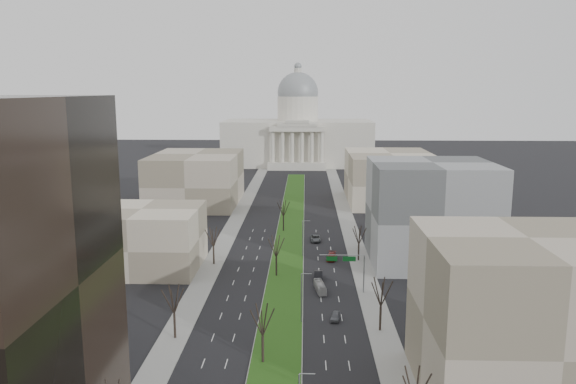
% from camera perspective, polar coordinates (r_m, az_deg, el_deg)
% --- Properties ---
extents(ground, '(600.00, 600.00, 0.00)m').
position_cam_1_polar(ground, '(163.77, 0.24, -4.02)').
color(ground, black).
rests_on(ground, ground).
extents(median, '(8.00, 222.03, 0.20)m').
position_cam_1_polar(median, '(162.77, 0.23, -4.07)').
color(median, '#999993').
rests_on(median, ground).
extents(sidewalk_left, '(5.00, 330.00, 0.15)m').
position_cam_1_polar(sidewalk_left, '(141.30, -7.20, -6.42)').
color(sidewalk_left, gray).
rests_on(sidewalk_left, ground).
extents(sidewalk_right, '(5.00, 330.00, 0.15)m').
position_cam_1_polar(sidewalk_right, '(140.25, 7.17, -6.55)').
color(sidewalk_right, gray).
rests_on(sidewalk_right, ground).
extents(capitol, '(80.00, 46.00, 55.00)m').
position_cam_1_polar(capitol, '(309.16, 0.99, 5.85)').
color(capitol, beige).
rests_on(capitol, ground).
extents(building_beige_left, '(26.00, 22.00, 14.00)m').
position_cam_1_polar(building_beige_left, '(133.39, -14.55, -4.60)').
color(building_beige_left, gray).
rests_on(building_beige_left, ground).
extents(building_tan_right, '(26.00, 24.00, 22.00)m').
position_cam_1_polar(building_tan_right, '(81.79, 22.72, -11.75)').
color(building_tan_right, gray).
rests_on(building_tan_right, ground).
extents(building_grey_right, '(28.00, 26.00, 24.00)m').
position_cam_1_polar(building_grey_right, '(136.97, 14.29, -2.05)').
color(building_grey_right, '#595C5E').
rests_on(building_grey_right, ground).
extents(building_far_left, '(30.00, 40.00, 18.00)m').
position_cam_1_polar(building_far_left, '(204.88, -9.29, 1.34)').
color(building_far_left, gray).
rests_on(building_far_left, ground).
extents(building_far_right, '(30.00, 40.00, 18.00)m').
position_cam_1_polar(building_far_right, '(208.32, 10.25, 1.45)').
color(building_far_right, gray).
rests_on(building_far_right, ground).
extents(tree_left_mid, '(5.40, 5.40, 9.72)m').
position_cam_1_polar(tree_left_mid, '(95.34, -11.54, -10.54)').
color(tree_left_mid, black).
rests_on(tree_left_mid, ground).
extents(tree_left_far, '(5.28, 5.28, 9.50)m').
position_cam_1_polar(tree_left_far, '(132.77, -7.60, -4.49)').
color(tree_left_far, black).
rests_on(tree_left_far, ground).
extents(tree_right_mid, '(5.52, 5.52, 9.94)m').
position_cam_1_polar(tree_right_mid, '(97.45, 9.45, -9.90)').
color(tree_right_mid, black).
rests_on(tree_right_mid, ground).
extents(tree_right_far, '(5.04, 5.04, 9.07)m').
position_cam_1_polar(tree_right_far, '(135.59, 7.22, -4.30)').
color(tree_right_far, black).
rests_on(tree_right_far, ground).
extents(tree_median_a, '(5.40, 5.40, 9.72)m').
position_cam_1_polar(tree_median_a, '(85.72, -2.61, -12.78)').
color(tree_median_a, black).
rests_on(tree_median_a, ground).
extents(tree_median_b, '(5.40, 5.40, 9.72)m').
position_cam_1_polar(tree_median_b, '(123.43, -1.20, -5.47)').
color(tree_median_b, black).
rests_on(tree_median_b, ground).
extents(tree_median_c, '(5.40, 5.40, 9.72)m').
position_cam_1_polar(tree_median_c, '(162.24, -0.47, -1.61)').
color(tree_median_c, black).
rests_on(tree_median_c, ground).
extents(streetlamp_median_b, '(1.90, 0.20, 9.16)m').
position_cam_1_polar(streetlamp_median_b, '(100.22, 1.41, -10.61)').
color(streetlamp_median_b, gray).
rests_on(streetlamp_median_b, ground).
extents(streetlamp_median_c, '(1.90, 0.20, 9.16)m').
position_cam_1_polar(streetlamp_median_c, '(138.32, 1.52, -4.67)').
color(streetlamp_median_c, gray).
rests_on(streetlamp_median_c, ground).
extents(mast_arm_signs, '(9.12, 0.24, 8.09)m').
position_cam_1_polar(mast_arm_signs, '(114.35, 6.38, -7.30)').
color(mast_arm_signs, gray).
rests_on(mast_arm_signs, ground).
extents(car_grey_near, '(2.26, 4.19, 1.35)m').
position_cam_1_polar(car_grey_near, '(103.23, 4.85, -12.47)').
color(car_grey_near, '#575960').
rests_on(car_grey_near, ground).
extents(car_black, '(1.89, 5.19, 1.70)m').
position_cam_1_polar(car_black, '(123.48, 3.10, -8.47)').
color(car_black, black).
rests_on(car_black, ground).
extents(car_red, '(2.87, 5.53, 1.53)m').
position_cam_1_polar(car_red, '(137.28, 4.43, -6.57)').
color(car_red, maroon).
rests_on(car_red, ground).
extents(car_grey_far, '(2.80, 5.74, 1.57)m').
position_cam_1_polar(car_grey_far, '(153.31, 2.81, -4.73)').
color(car_grey_far, '#565B5E').
rests_on(car_grey_far, ground).
extents(box_van, '(2.59, 7.01, 1.91)m').
position_cam_1_polar(box_van, '(116.37, 3.28, -9.61)').
color(box_van, '#BDBDBD').
rests_on(box_van, ground).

